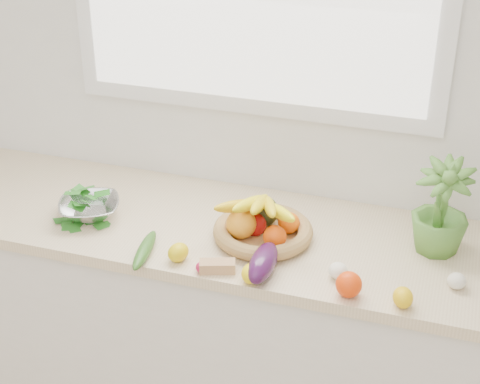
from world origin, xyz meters
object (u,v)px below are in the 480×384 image
(eggplant, at_px, (263,263))
(colander_with_spinach, at_px, (89,204))
(potted_herb, at_px, (441,209))
(fruit_basket, at_px, (262,225))
(cucumber, at_px, (145,250))
(apple, at_px, (255,225))

(eggplant, distance_m, colander_with_spinach, 0.67)
(eggplant, bearing_deg, colander_with_spinach, 168.29)
(potted_herb, height_order, fruit_basket, potted_herb)
(cucumber, xyz_separation_m, colander_with_spinach, (-0.28, 0.16, 0.04))
(potted_herb, distance_m, fruit_basket, 0.57)
(apple, relative_size, fruit_basket, 0.23)
(cucumber, bearing_deg, potted_herb, 20.27)
(colander_with_spinach, bearing_deg, eggplant, -11.71)
(fruit_basket, bearing_deg, eggplant, -72.62)
(cucumber, height_order, fruit_basket, fruit_basket)
(potted_herb, xyz_separation_m, fruit_basket, (-0.55, -0.11, -0.10))
(potted_herb, bearing_deg, fruit_basket, -168.68)
(eggplant, relative_size, potted_herb, 0.63)
(apple, xyz_separation_m, eggplant, (0.09, -0.21, 0.00))
(fruit_basket, bearing_deg, potted_herb, 11.32)
(cucumber, distance_m, potted_herb, 0.93)
(apple, bearing_deg, fruit_basket, -23.94)
(eggplant, relative_size, cucumber, 0.90)
(eggplant, xyz_separation_m, fruit_basket, (-0.06, 0.19, 0.01))
(apple, distance_m, colander_with_spinach, 0.57)
(apple, xyz_separation_m, colander_with_spinach, (-0.57, -0.07, 0.02))
(apple, bearing_deg, colander_with_spinach, -173.06)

